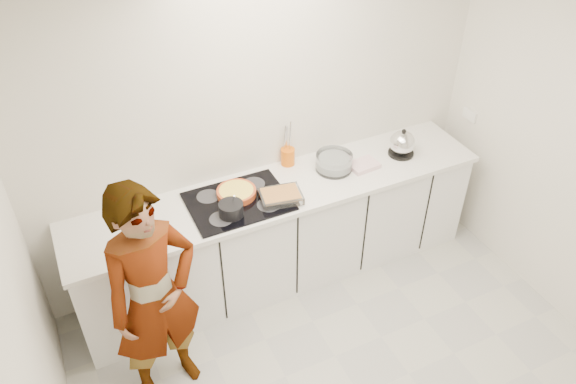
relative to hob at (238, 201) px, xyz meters
name	(u,v)px	position (x,y,z in m)	size (l,w,h in m)	color
ceiling	(412,28)	(0.35, -1.26, 1.68)	(3.60, 3.20, 0.00)	white
wall_back	(262,123)	(0.35, 0.34, 0.38)	(3.60, 0.00, 2.60)	white
base_cabinets	(281,235)	(0.35, 0.02, -0.48)	(3.20, 0.58, 0.87)	white
countertop	(281,190)	(0.35, 0.02, -0.03)	(3.24, 0.64, 0.04)	white
hob	(238,201)	(0.00, 0.00, 0.00)	(0.72, 0.54, 0.01)	black
tart_dish	(236,192)	(0.01, 0.07, 0.03)	(0.30, 0.30, 0.05)	#B4441D
saucepan	(231,209)	(-0.10, -0.13, 0.06)	(0.17, 0.17, 0.17)	black
baking_dish	(281,196)	(0.29, -0.12, 0.04)	(0.33, 0.27, 0.06)	silver
mixing_bowl	(334,163)	(0.83, 0.06, 0.05)	(0.35, 0.35, 0.13)	silver
tea_towel	(364,165)	(1.05, -0.01, 0.01)	(0.23, 0.16, 0.04)	white
kettle	(402,144)	(1.42, 0.01, 0.09)	(0.26, 0.26, 0.24)	black
utensil_crock	(288,157)	(0.53, 0.28, 0.06)	(0.11, 0.11, 0.14)	orange
cook	(155,298)	(-0.78, -0.58, -0.08)	(0.61, 0.40, 1.68)	white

